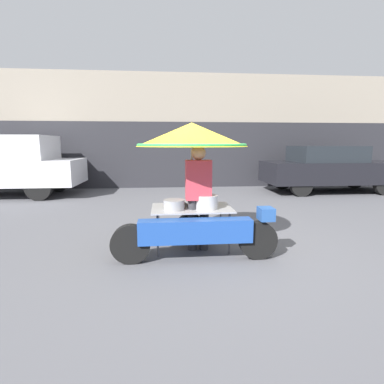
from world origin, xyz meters
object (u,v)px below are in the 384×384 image
vendor_person (198,193)px  parked_car (330,168)px  vendor_motorcycle_cart (193,155)px  pickup_truck (3,167)px

vendor_person → parked_car: 7.20m
vendor_motorcycle_cart → vendor_person: vendor_motorcycle_cart is taller
vendor_motorcycle_cart → parked_car: bearing=44.9°
parked_car → pickup_truck: (-10.45, 0.13, 0.11)m
vendor_person → pickup_truck: size_ratio=0.33×
vendor_person → pickup_truck: (-5.42, 5.27, 0.02)m
vendor_motorcycle_cart → pickup_truck: size_ratio=0.48×
parked_car → pickup_truck: bearing=179.3°
vendor_person → pickup_truck: bearing=135.8°
parked_car → pickup_truck: 10.46m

